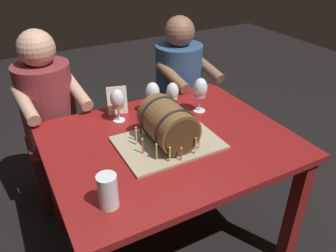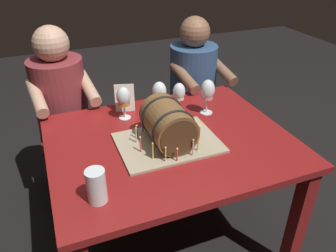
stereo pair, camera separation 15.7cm
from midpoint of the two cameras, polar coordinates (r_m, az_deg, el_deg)
ground_plane at (r=2.15m, az=2.52°, el=-18.89°), size 8.00×8.00×0.00m
dining_table at (r=1.72m, az=2.98°, el=-5.41°), size 1.18×0.95×0.73m
barrel_cake at (r=1.57m, az=2.86°, el=-0.16°), size 0.48×0.35×0.22m
wine_glass_amber at (r=1.79m, az=-5.14°, el=4.74°), size 0.08×0.08×0.19m
wine_glass_rose at (r=1.86m, az=9.21°, el=5.83°), size 0.08×0.08×0.20m
wine_glass_empty at (r=1.85m, az=0.95°, el=5.81°), size 0.08×0.08×0.19m
wine_glass_white at (r=1.83m, az=4.37°, el=5.57°), size 0.07×0.07×0.19m
beer_pint at (r=1.29m, az=-8.67°, el=-10.47°), size 0.08×0.08×0.14m
menu_card at (r=1.89m, az=-5.07°, el=4.72°), size 0.11×0.06×0.16m
person_seated_left at (r=2.24m, az=-15.23°, el=0.25°), size 0.40×0.49×1.17m
person_seated_right at (r=2.48m, az=5.96°, el=3.95°), size 0.39×0.48×1.15m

